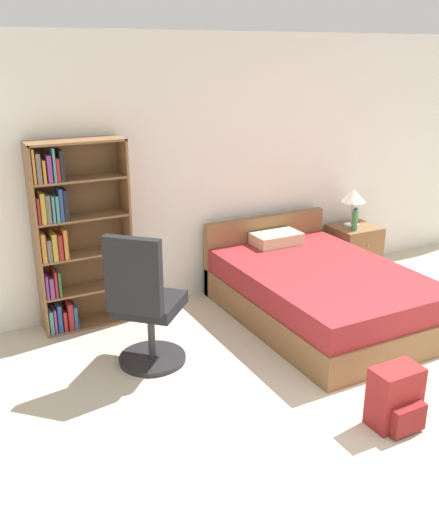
# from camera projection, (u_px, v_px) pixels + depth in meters

# --- Properties ---
(wall_back) EXTENTS (9.00, 0.06, 2.60)m
(wall_back) POSITION_uv_depth(u_px,v_px,m) (215.00, 169.00, 5.74)
(wall_back) COLOR white
(wall_back) RESTS_ON ground_plane
(bookshelf) EXTENTS (0.84, 0.28, 1.71)m
(bookshelf) POSITION_uv_depth(u_px,v_px,m) (71.00, 236.00, 5.05)
(bookshelf) COLOR brown
(bookshelf) RESTS_ON ground_plane
(bed) EXTENTS (1.43, 2.09, 0.77)m
(bed) POSITION_uv_depth(u_px,v_px,m) (317.00, 291.00, 5.41)
(bed) COLOR brown
(bed) RESTS_ON ground_plane
(office_chair) EXTENTS (0.72, 0.72, 1.16)m
(office_chair) POSITION_uv_depth(u_px,v_px,m) (145.00, 307.00, 4.46)
(office_chair) COLOR #232326
(office_chair) RESTS_ON ground_plane
(nightstand) EXTENTS (0.51, 0.48, 0.56)m
(nightstand) POSITION_uv_depth(u_px,v_px,m) (353.00, 249.00, 6.53)
(nightstand) COLOR brown
(nightstand) RESTS_ON ground_plane
(table_lamp) EXTENTS (0.27, 0.27, 0.42)m
(table_lamp) POSITION_uv_depth(u_px,v_px,m) (353.00, 197.00, 6.34)
(table_lamp) COLOR #B2B2B7
(table_lamp) RESTS_ON nightstand
(water_bottle) EXTENTS (0.06, 0.06, 0.26)m
(water_bottle) POSITION_uv_depth(u_px,v_px,m) (355.00, 220.00, 6.25)
(water_bottle) COLOR #3F8C4C
(water_bottle) RESTS_ON nightstand
(backpack_red) EXTENTS (0.34, 0.28, 0.43)m
(backpack_red) POSITION_uv_depth(u_px,v_px,m) (396.00, 399.00, 3.85)
(backpack_red) COLOR maroon
(backpack_red) RESTS_ON ground_plane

